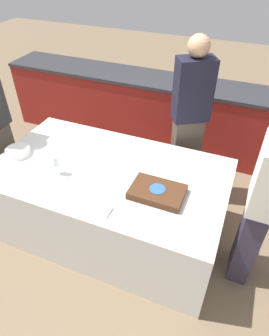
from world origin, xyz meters
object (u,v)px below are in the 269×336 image
(person_cutting_cake, at_px, (189,122))
(plate_stack, at_px, (18,152))
(cake, at_px, (157,192))
(person_seated_right, at_px, (261,203))
(wine_glass, at_px, (56,162))

(person_cutting_cake, bearing_deg, plate_stack, 2.38)
(cake, xyz_separation_m, person_seated_right, (0.75, 0.13, 0.05))
(cake, height_order, plate_stack, cake)
(person_cutting_cake, bearing_deg, person_seated_right, 101.58)
(wine_glass, relative_size, person_seated_right, 0.12)
(plate_stack, xyz_separation_m, person_seated_right, (2.10, 0.11, 0.05))
(plate_stack, height_order, person_cutting_cake, person_cutting_cake)
(cake, bearing_deg, person_cutting_cake, 90.00)
(plate_stack, xyz_separation_m, person_cutting_cake, (1.36, 0.91, 0.12))
(wine_glass, relative_size, person_cutting_cake, 0.11)
(cake, relative_size, wine_glass, 2.52)
(wine_glass, bearing_deg, person_cutting_cake, 49.19)
(cake, relative_size, plate_stack, 2.11)
(plate_stack, relative_size, wine_glass, 1.19)
(wine_glass, distance_m, person_seated_right, 1.63)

